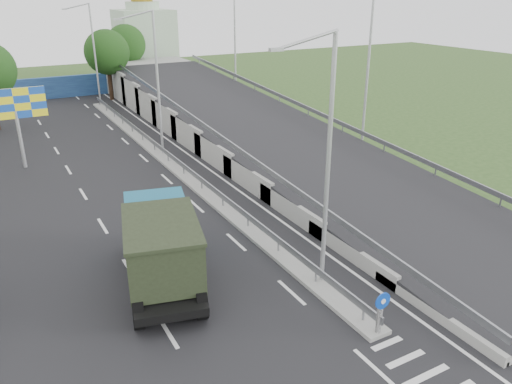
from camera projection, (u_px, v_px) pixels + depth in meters
ground at (424, 375)px, 16.08m from camera, size 160.00×160.00×0.00m
road_surface at (145, 189)px, 30.92m from camera, size 26.00×90.00×0.04m
median at (168, 162)px, 35.47m from camera, size 1.00×44.00×0.20m
overpass_ramp at (260, 127)px, 38.22m from camera, size 10.00×50.00×3.50m
median_guardrail at (168, 154)px, 35.22m from camera, size 0.09×44.00×0.71m
sign_bollard at (380, 313)px, 17.45m from camera, size 0.64×0.23×1.67m
lamp_post_near at (325, 153)px, 18.79m from camera, size 2.74×0.18×10.08m
lamp_post_mid at (155, 77)px, 34.98m from camera, size 2.74×0.18×10.08m
lamp_post_far at (92, 49)px, 51.17m from camera, size 2.74×0.18×10.08m
blue_wall at (48, 88)px, 55.92m from camera, size 30.00×0.50×2.40m
church at (145, 39)px, 67.13m from camera, size 7.00×7.00×13.80m
billboard at (15, 108)px, 33.12m from camera, size 4.00×0.24×5.50m
tree_median_far at (107, 52)px, 53.87m from camera, size 4.80×4.80×7.60m
tree_ramp_far at (126, 45)px, 61.34m from camera, size 4.80×4.80×7.60m
dump_truck at (161, 244)px, 20.53m from camera, size 4.33×7.74×3.23m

